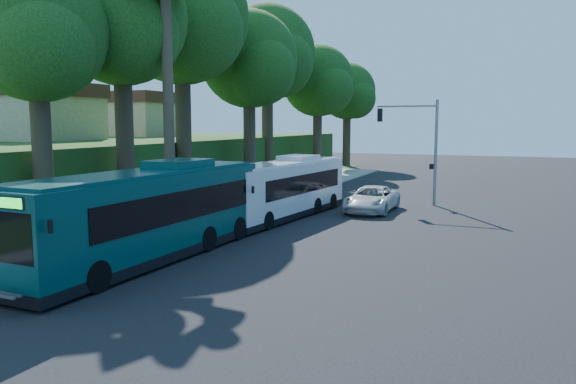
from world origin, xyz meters
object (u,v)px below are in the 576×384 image
at_px(bus_shelter, 171,192).
at_px(teal_bus, 149,213).
at_px(white_bus, 284,188).
at_px(pickup, 372,199).

relative_size(bus_shelter, teal_bus, 0.24).
bearing_deg(teal_bus, bus_shelter, 120.45).
bearing_deg(white_bus, pickup, 49.83).
xyz_separation_m(white_bus, pickup, (4.19, 4.13, -0.94)).
xyz_separation_m(bus_shelter, pickup, (8.86, 8.72, -1.03)).
xyz_separation_m(white_bus, teal_bus, (-0.93, -11.46, 0.19)).
bearing_deg(bus_shelter, white_bus, 44.53).
relative_size(bus_shelter, white_bus, 0.27).
xyz_separation_m(teal_bus, pickup, (5.12, 15.60, -1.13)).
bearing_deg(bus_shelter, teal_bus, -61.47).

